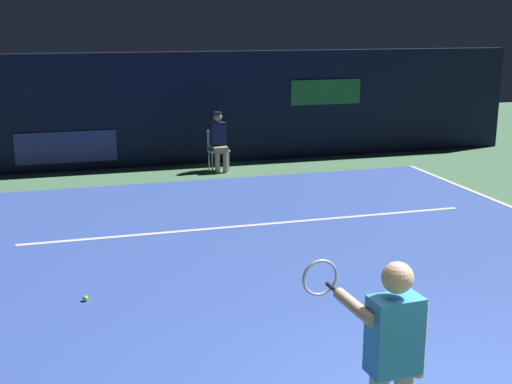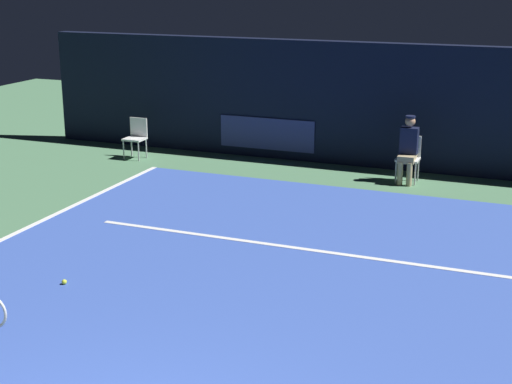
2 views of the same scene
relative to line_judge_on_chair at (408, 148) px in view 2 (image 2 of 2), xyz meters
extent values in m
plane|color=#4C7A56|center=(-0.40, -6.20, -0.69)|extent=(31.32, 31.32, 0.00)
cube|color=#3856B2|center=(-0.40, -6.20, -0.68)|extent=(9.63, 10.71, 0.01)
cube|color=white|center=(-0.40, -4.32, -0.67)|extent=(7.51, 0.10, 0.01)
cube|color=black|center=(-0.40, 1.02, 0.61)|extent=(16.47, 0.30, 2.60)
cube|color=navy|center=(-3.28, 0.86, -0.14)|extent=(2.20, 0.04, 0.70)
cube|color=white|center=(0.00, 0.01, -0.23)|extent=(0.44, 0.40, 0.04)
cube|color=white|center=(0.00, 0.21, 0.00)|extent=(0.42, 0.03, 0.42)
cylinder|color=#B2B2B7|center=(-0.19, -0.16, -0.46)|extent=(0.03, 0.03, 0.46)
cylinder|color=#B2B2B7|center=(0.19, -0.15, -0.46)|extent=(0.03, 0.03, 0.46)
cylinder|color=#B2B2B7|center=(-0.19, 0.18, -0.46)|extent=(0.03, 0.03, 0.46)
cylinder|color=#B2B2B7|center=(0.19, 0.19, -0.46)|extent=(0.03, 0.03, 0.46)
cube|color=tan|center=(0.00, -0.07, -0.19)|extent=(0.32, 0.40, 0.14)
cylinder|color=tan|center=(-0.09, -0.25, -0.46)|extent=(0.11, 0.11, 0.46)
cylinder|color=tan|center=(0.09, -0.24, -0.46)|extent=(0.11, 0.11, 0.46)
cube|color=#141933|center=(0.00, 0.05, 0.14)|extent=(0.34, 0.22, 0.52)
sphere|color=tan|center=(0.00, 0.05, 0.52)|extent=(0.20, 0.20, 0.20)
cylinder|color=#141933|center=(0.00, 0.05, 0.61)|extent=(0.19, 0.19, 0.04)
cube|color=white|center=(-5.97, -0.26, -0.25)|extent=(0.44, 0.40, 0.04)
cube|color=white|center=(-5.97, -0.06, -0.02)|extent=(0.42, 0.03, 0.42)
cylinder|color=#B2B2B7|center=(-6.16, -0.44, -0.47)|extent=(0.03, 0.03, 0.44)
cylinder|color=#B2B2B7|center=(-5.78, -0.43, -0.47)|extent=(0.03, 0.03, 0.44)
cylinder|color=#B2B2B7|center=(-6.16, -0.10, -0.47)|extent=(0.03, 0.03, 0.44)
cylinder|color=#B2B2B7|center=(-5.78, -0.09, -0.47)|extent=(0.03, 0.03, 0.44)
sphere|color=#CCE033|center=(-3.24, -6.76, -0.64)|extent=(0.07, 0.07, 0.07)
camera|label=1|loc=(-3.40, -14.68, 2.62)|focal=47.87mm
camera|label=2|loc=(2.60, -14.49, 3.35)|focal=53.39mm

